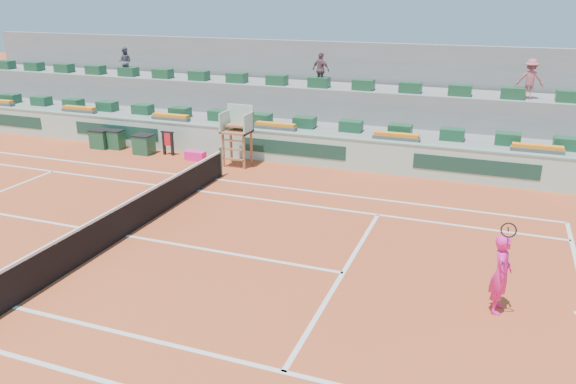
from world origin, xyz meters
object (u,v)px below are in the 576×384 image
Objects in this scene: umpire_chair at (238,127)px; tennis_player at (501,274)px; player_bag at (195,156)px; drink_cooler_a at (144,144)px.

umpire_chair reaches higher than tennis_player.
player_bag is 2.57m from drink_cooler_a.
player_bag is 0.37× the size of tennis_player.
tennis_player is at bearing -38.61° from umpire_chair.
player_bag is 2.38m from umpire_chair.
umpire_chair is 1.05× the size of tennis_player.
drink_cooler_a is at bearing 179.38° from umpire_chair.
tennis_player reaches higher than player_bag.
tennis_player is (14.51, -8.03, 0.48)m from drink_cooler_a.
umpire_chair reaches higher than drink_cooler_a.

